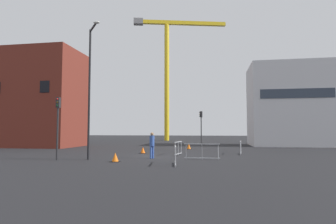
{
  "coord_description": "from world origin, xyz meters",
  "views": [
    {
      "loc": [
        4.69,
        -20.46,
        2.01
      ],
      "look_at": [
        0.0,
        7.57,
        3.85
      ],
      "focal_mm": 29.76,
      "sensor_mm": 36.0,
      "label": 1
    }
  ],
  "objects_px": {
    "construction_crane": "(169,60)",
    "traffic_cone_orange": "(189,146)",
    "streetlamp_tall": "(90,83)",
    "traffic_cone_on_verge": "(115,158)",
    "pedestrian_walking": "(152,143)",
    "traffic_cone_striped": "(143,150)",
    "traffic_light_median": "(58,118)",
    "traffic_light_verge": "(201,123)"
  },
  "relations": [
    {
      "from": "traffic_light_median",
      "to": "traffic_cone_striped",
      "type": "distance_m",
      "value": 7.94
    },
    {
      "from": "traffic_light_verge",
      "to": "traffic_cone_striped",
      "type": "relative_size",
      "value": 7.47
    },
    {
      "from": "pedestrian_walking",
      "to": "traffic_cone_striped",
      "type": "distance_m",
      "value": 4.48
    },
    {
      "from": "streetlamp_tall",
      "to": "traffic_light_verge",
      "type": "height_order",
      "value": "streetlamp_tall"
    },
    {
      "from": "traffic_light_median",
      "to": "traffic_light_verge",
      "type": "bearing_deg",
      "value": 60.62
    },
    {
      "from": "traffic_cone_orange",
      "to": "traffic_light_median",
      "type": "bearing_deg",
      "value": -122.22
    },
    {
      "from": "streetlamp_tall",
      "to": "pedestrian_walking",
      "type": "bearing_deg",
      "value": 21.99
    },
    {
      "from": "traffic_cone_striped",
      "to": "traffic_light_verge",
      "type": "bearing_deg",
      "value": 64.55
    },
    {
      "from": "streetlamp_tall",
      "to": "traffic_light_median",
      "type": "relative_size",
      "value": 2.14
    },
    {
      "from": "streetlamp_tall",
      "to": "pedestrian_walking",
      "type": "xyz_separation_m",
      "value": [
        3.99,
        1.61,
        -4.16
      ]
    },
    {
      "from": "construction_crane",
      "to": "traffic_light_verge",
      "type": "relative_size",
      "value": 5.6
    },
    {
      "from": "pedestrian_walking",
      "to": "traffic_light_verge",
      "type": "bearing_deg",
      "value": 78.27
    },
    {
      "from": "traffic_cone_on_verge",
      "to": "construction_crane",
      "type": "bearing_deg",
      "value": 93.83
    },
    {
      "from": "streetlamp_tall",
      "to": "pedestrian_walking",
      "type": "relative_size",
      "value": 4.91
    },
    {
      "from": "traffic_light_median",
      "to": "traffic_cone_orange",
      "type": "relative_size",
      "value": 7.17
    },
    {
      "from": "streetlamp_tall",
      "to": "traffic_cone_on_verge",
      "type": "xyz_separation_m",
      "value": [
        2.15,
        -0.78,
        -4.97
      ]
    },
    {
      "from": "construction_crane",
      "to": "traffic_cone_on_verge",
      "type": "bearing_deg",
      "value": -86.17
    },
    {
      "from": "traffic_light_median",
      "to": "traffic_cone_orange",
      "type": "height_order",
      "value": "traffic_light_median"
    },
    {
      "from": "traffic_light_median",
      "to": "pedestrian_walking",
      "type": "relative_size",
      "value": 2.29
    },
    {
      "from": "streetlamp_tall",
      "to": "traffic_cone_orange",
      "type": "bearing_deg",
      "value": 64.2
    },
    {
      "from": "construction_crane",
      "to": "traffic_cone_orange",
      "type": "height_order",
      "value": "construction_crane"
    },
    {
      "from": "pedestrian_walking",
      "to": "traffic_light_median",
      "type": "bearing_deg",
      "value": -160.69
    },
    {
      "from": "traffic_light_verge",
      "to": "traffic_cone_on_verge",
      "type": "bearing_deg",
      "value": -106.25
    },
    {
      "from": "construction_crane",
      "to": "traffic_cone_orange",
      "type": "distance_m",
      "value": 28.33
    },
    {
      "from": "traffic_light_verge",
      "to": "pedestrian_walking",
      "type": "bearing_deg",
      "value": -101.73
    },
    {
      "from": "traffic_light_verge",
      "to": "traffic_cone_striped",
      "type": "bearing_deg",
      "value": -115.45
    },
    {
      "from": "traffic_light_verge",
      "to": "traffic_cone_on_verge",
      "type": "height_order",
      "value": "traffic_light_verge"
    },
    {
      "from": "construction_crane",
      "to": "traffic_cone_on_verge",
      "type": "relative_size",
      "value": 40.75
    },
    {
      "from": "traffic_cone_striped",
      "to": "traffic_cone_orange",
      "type": "height_order",
      "value": "traffic_cone_orange"
    },
    {
      "from": "construction_crane",
      "to": "streetlamp_tall",
      "type": "xyz_separation_m",
      "value": [
        0.23,
        -34.78,
        -10.41
      ]
    },
    {
      "from": "traffic_cone_striped",
      "to": "pedestrian_walking",
      "type": "bearing_deg",
      "value": -66.98
    },
    {
      "from": "traffic_cone_striped",
      "to": "traffic_light_median",
      "type": "bearing_deg",
      "value": -124.92
    },
    {
      "from": "traffic_light_median",
      "to": "pedestrian_walking",
      "type": "xyz_separation_m",
      "value": [
        6.02,
        2.11,
        -1.73
      ]
    },
    {
      "from": "construction_crane",
      "to": "traffic_cone_orange",
      "type": "relative_size",
      "value": 40.11
    },
    {
      "from": "traffic_light_verge",
      "to": "pedestrian_walking",
      "type": "height_order",
      "value": "traffic_light_verge"
    },
    {
      "from": "construction_crane",
      "to": "traffic_cone_striped",
      "type": "xyz_separation_m",
      "value": [
        2.5,
        -29.12,
        -15.39
      ]
    },
    {
      "from": "pedestrian_walking",
      "to": "traffic_cone_on_verge",
      "type": "height_order",
      "value": "pedestrian_walking"
    },
    {
      "from": "traffic_light_verge",
      "to": "traffic_cone_on_verge",
      "type": "relative_size",
      "value": 7.28
    },
    {
      "from": "streetlamp_tall",
      "to": "traffic_light_median",
      "type": "height_order",
      "value": "streetlamp_tall"
    },
    {
      "from": "pedestrian_walking",
      "to": "streetlamp_tall",
      "type": "bearing_deg",
      "value": -158.01
    },
    {
      "from": "traffic_cone_on_verge",
      "to": "traffic_cone_orange",
      "type": "relative_size",
      "value": 0.98
    },
    {
      "from": "streetlamp_tall",
      "to": "traffic_cone_striped",
      "type": "relative_size",
      "value": 16.03
    }
  ]
}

